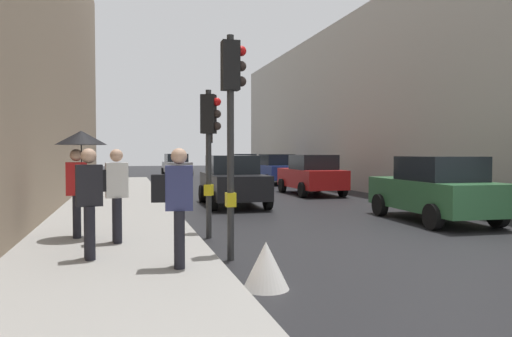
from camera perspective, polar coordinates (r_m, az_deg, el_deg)
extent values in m
plane|color=black|center=(10.31, 21.78, -8.64)|extent=(120.00, 120.00, 0.00)
cube|color=gray|center=(14.19, -16.24, -5.39)|extent=(3.41, 40.00, 0.16)
cube|color=#B2ADA3|center=(29.33, 19.86, 6.71)|extent=(12.00, 34.40, 8.75)
cylinder|color=#2D2D2D|center=(31.77, -5.41, 1.64)|extent=(0.12, 0.12, 3.43)
cube|color=black|center=(31.79, -5.42, 3.79)|extent=(0.25, 0.31, 0.84)
cube|color=yellow|center=(31.78, -5.41, 0.44)|extent=(0.20, 0.17, 0.24)
sphere|color=red|center=(31.62, -5.35, 4.28)|extent=(0.18, 0.18, 0.18)
sphere|color=#2D231E|center=(31.61, -5.35, 3.80)|extent=(0.18, 0.18, 0.18)
sphere|color=#2D231E|center=(31.60, -5.35, 3.33)|extent=(0.18, 0.18, 0.18)
cylinder|color=#2D2D2D|center=(10.47, -5.63, 0.49)|extent=(0.12, 0.12, 3.21)
cube|color=black|center=(10.50, -5.65, 6.43)|extent=(0.38, 0.35, 0.84)
cube|color=yellow|center=(10.50, -5.62, -2.55)|extent=(0.23, 0.25, 0.24)
sphere|color=red|center=(10.47, -4.65, 7.87)|extent=(0.18, 0.18, 0.18)
sphere|color=#2D231E|center=(10.45, -4.65, 6.46)|extent=(0.18, 0.18, 0.18)
sphere|color=#2D231E|center=(10.43, -4.64, 5.03)|extent=(0.18, 0.18, 0.18)
cylinder|color=#2D2D2D|center=(8.28, -3.04, 2.39)|extent=(0.12, 0.12, 3.87)
cube|color=black|center=(8.41, -3.05, 12.06)|extent=(0.30, 0.24, 0.84)
cube|color=yellow|center=(8.32, -3.03, -3.71)|extent=(0.16, 0.20, 0.24)
sphere|color=red|center=(8.50, -1.77, 13.74)|extent=(0.18, 0.18, 0.18)
sphere|color=#2D231E|center=(8.45, -1.77, 12.01)|extent=(0.18, 0.18, 0.18)
sphere|color=#2D231E|center=(8.41, -1.77, 10.27)|extent=(0.18, 0.18, 0.18)
cube|color=red|center=(21.50, 6.53, -1.15)|extent=(1.82, 4.21, 0.80)
cube|color=black|center=(21.24, 6.78, 0.75)|extent=(1.61, 2.01, 0.64)
cylinder|color=black|center=(22.49, 3.12, -2.03)|extent=(0.22, 0.64, 0.64)
cylinder|color=black|center=(23.11, 7.37, -1.94)|extent=(0.22, 0.64, 0.64)
cylinder|color=black|center=(19.95, 5.54, -2.54)|extent=(0.22, 0.64, 0.64)
cylinder|color=black|center=(20.65, 10.22, -2.41)|extent=(0.22, 0.64, 0.64)
cube|color=navy|center=(28.46, 2.27, -0.39)|extent=(1.87, 4.23, 0.80)
cube|color=black|center=(28.20, 2.44, 1.05)|extent=(1.63, 2.03, 0.64)
cylinder|color=black|center=(29.50, -0.22, -1.09)|extent=(0.23, 0.64, 0.64)
cylinder|color=black|center=(30.04, 3.08, -1.04)|extent=(0.23, 0.64, 0.64)
cylinder|color=black|center=(26.92, 1.37, -1.38)|extent=(0.23, 0.64, 0.64)
cylinder|color=black|center=(27.52, 4.95, -1.31)|extent=(0.23, 0.64, 0.64)
cube|color=#BCBCC1|center=(38.09, -9.37, 0.17)|extent=(1.98, 4.27, 0.80)
cube|color=black|center=(38.32, -9.43, 1.25)|extent=(1.68, 2.07, 0.64)
cylinder|color=black|center=(36.91, -7.68, -0.50)|extent=(0.25, 0.65, 0.64)
cylinder|color=black|center=(36.64, -10.45, -0.53)|extent=(0.25, 0.65, 0.64)
cylinder|color=black|center=(39.57, -8.36, -0.34)|extent=(0.25, 0.65, 0.64)
cylinder|color=black|center=(39.32, -10.95, -0.37)|extent=(0.25, 0.65, 0.64)
cube|color=silver|center=(35.32, -1.63, 0.06)|extent=(2.00, 4.28, 0.80)
cube|color=black|center=(35.06, -1.55, 1.22)|extent=(1.69, 2.07, 0.64)
cylinder|color=black|center=(36.51, -3.41, -0.51)|extent=(0.25, 0.65, 0.64)
cylinder|color=black|center=(36.84, -0.65, -0.49)|extent=(0.25, 0.65, 0.64)
cylinder|color=black|center=(33.85, -2.69, -0.70)|extent=(0.25, 0.65, 0.64)
cylinder|color=black|center=(34.20, 0.29, -0.68)|extent=(0.25, 0.65, 0.64)
cube|color=black|center=(16.88, -2.74, -1.98)|extent=(1.91, 4.25, 0.80)
cube|color=black|center=(17.09, -2.90, 0.49)|extent=(1.65, 2.04, 0.64)
cylinder|color=black|center=(15.80, 1.41, -3.70)|extent=(0.24, 0.65, 0.64)
cylinder|color=black|center=(15.43, -5.06, -3.84)|extent=(0.24, 0.65, 0.64)
cylinder|color=black|center=(18.41, -0.79, -2.90)|extent=(0.24, 0.65, 0.64)
cylinder|color=black|center=(18.09, -6.36, -3.00)|extent=(0.24, 0.65, 0.64)
cube|color=#2D6038|center=(13.92, 20.33, -2.92)|extent=(1.98, 4.27, 0.80)
cube|color=black|center=(13.67, 20.94, 0.01)|extent=(1.68, 2.07, 0.64)
cylinder|color=black|center=(14.67, 14.46, -4.19)|extent=(0.25, 0.65, 0.64)
cylinder|color=black|center=(15.57, 20.37, -3.90)|extent=(0.25, 0.65, 0.64)
cylinder|color=black|center=(12.35, 20.24, -5.39)|extent=(0.25, 0.65, 0.64)
cylinder|color=black|center=(13.41, 26.72, -4.91)|extent=(0.25, 0.65, 0.64)
cylinder|color=black|center=(10.43, -20.45, -5.25)|extent=(0.16, 0.16, 0.85)
cylinder|color=black|center=(10.23, -20.45, -5.39)|extent=(0.16, 0.16, 0.85)
cube|color=red|center=(10.27, -20.50, -1.14)|extent=(0.42, 0.29, 0.66)
sphere|color=tan|center=(10.25, -20.53, 1.49)|extent=(0.24, 0.24, 0.24)
cylinder|color=black|center=(10.26, -19.95, 0.26)|extent=(0.02, 0.02, 0.90)
cone|color=black|center=(10.26, -19.99, 3.45)|extent=(1.00, 1.00, 0.28)
cylinder|color=black|center=(9.63, -16.20, -5.80)|extent=(0.16, 0.16, 0.85)
cylinder|color=black|center=(9.43, -16.07, -5.96)|extent=(0.16, 0.16, 0.85)
cube|color=silver|center=(9.46, -16.18, -1.34)|extent=(0.43, 0.31, 0.66)
sphere|color=tan|center=(9.44, -16.20, 1.50)|extent=(0.24, 0.24, 0.24)
cube|color=black|center=(9.43, -17.99, -1.37)|extent=(0.23, 0.30, 0.40)
cylinder|color=black|center=(7.40, -9.04, -8.07)|extent=(0.16, 0.16, 0.85)
cylinder|color=black|center=(7.20, -9.06, -8.34)|extent=(0.16, 0.16, 0.85)
cube|color=navy|center=(7.21, -9.08, -2.29)|extent=(0.43, 0.31, 0.66)
sphere|color=tan|center=(7.19, -9.10, 1.45)|extent=(0.24, 0.24, 0.24)
cube|color=black|center=(7.22, -11.46, -2.29)|extent=(0.23, 0.30, 0.40)
cylinder|color=black|center=(8.30, -19.17, -7.06)|extent=(0.16, 0.16, 0.85)
cylinder|color=black|center=(8.10, -19.05, -7.28)|extent=(0.16, 0.16, 0.85)
cube|color=black|center=(8.12, -19.17, -1.90)|extent=(0.43, 0.32, 0.66)
sphere|color=tan|center=(8.10, -19.20, 1.42)|extent=(0.24, 0.24, 0.24)
cone|color=silver|center=(6.69, 1.18, -11.39)|extent=(0.64, 0.64, 0.65)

